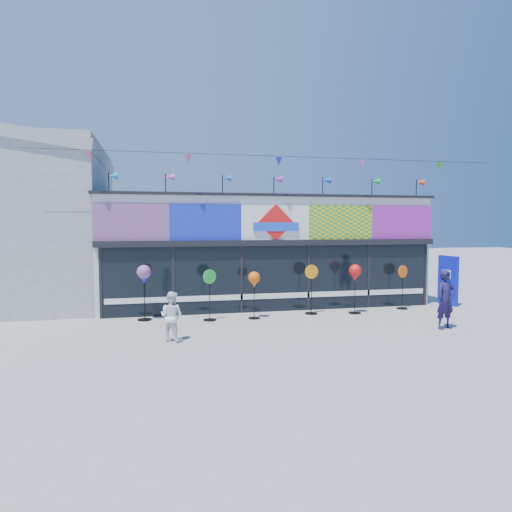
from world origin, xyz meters
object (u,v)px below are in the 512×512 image
object	(u,v)px
spinner_0	(144,276)
child	(171,316)
blue_sign	(448,280)
spinner_3	(311,288)
spinner_5	(403,286)
spinner_2	(254,281)
spinner_1	(210,294)
adult_man	(446,300)
spinner_4	(355,274)

from	to	relation	value
spinner_0	child	size ratio (longest dim) A/B	1.36
blue_sign	spinner_3	world-z (taller)	blue_sign
spinner_5	spinner_2	bearing A→B (deg)	-174.66
child	spinner_3	bearing A→B (deg)	-119.32
spinner_0	spinner_1	distance (m)	2.14
blue_sign	spinner_5	bearing A→B (deg)	-176.96
blue_sign	adult_man	size ratio (longest dim) A/B	1.08
spinner_2	spinner_4	size ratio (longest dim) A/B	0.91
spinner_4	child	size ratio (longest dim) A/B	1.30
blue_sign	spinner_2	distance (m)	7.73
spinner_0	child	distance (m)	2.99
child	spinner_4	bearing A→B (deg)	-127.21
spinner_1	spinner_5	world-z (taller)	spinner_1
spinner_0	spinner_4	size ratio (longest dim) A/B	1.05
blue_sign	spinner_2	xyz separation A→B (m)	(-7.67, -0.92, 0.29)
spinner_4	blue_sign	bearing A→B (deg)	11.13
spinner_0	spinner_5	distance (m)	9.02
spinner_1	spinner_0	bearing A→B (deg)	166.86
adult_man	child	world-z (taller)	adult_man
spinner_3	adult_man	world-z (taller)	adult_man
spinner_4	spinner_5	bearing A→B (deg)	11.58
spinner_0	spinner_5	size ratio (longest dim) A/B	1.12
spinner_5	blue_sign	bearing A→B (deg)	10.70
blue_sign	spinner_5	size ratio (longest dim) A/B	1.18
spinner_1	spinner_3	size ratio (longest dim) A/B	0.97
spinner_1	spinner_2	size ratio (longest dim) A/B	1.06
spinner_4	child	world-z (taller)	spinner_4
spinner_3	spinner_4	xyz separation A→B (m)	(1.48, -0.23, 0.46)
adult_man	child	distance (m)	7.84
spinner_4	adult_man	world-z (taller)	adult_man
spinner_1	spinner_5	distance (m)	7.01
spinner_2	spinner_5	world-z (taller)	spinner_5
spinner_5	spinner_0	bearing A→B (deg)	-179.82
spinner_2	spinner_3	xyz separation A→B (m)	(2.05, 0.33, -0.33)
blue_sign	adult_man	distance (m)	4.33
blue_sign	child	size ratio (longest dim) A/B	1.43
blue_sign	spinner_3	distance (m)	5.65
spinner_2	spinner_5	size ratio (longest dim) A/B	0.97
spinner_2	spinner_0	bearing A→B (deg)	171.91
spinner_0	spinner_5	bearing A→B (deg)	0.18
spinner_1	child	distance (m)	2.65
adult_man	child	xyz separation A→B (m)	(-7.83, 0.29, -0.21)
blue_sign	adult_man	xyz separation A→B (m)	(-2.54, -3.51, -0.07)
blue_sign	spinner_1	distance (m)	9.15
spinner_3	spinner_1	bearing A→B (deg)	-174.85
spinner_1	spinner_2	bearing A→B (deg)	-0.76
spinner_4	child	xyz separation A→B (m)	(-6.22, -2.40, -0.70)
blue_sign	spinner_2	size ratio (longest dim) A/B	1.22
spinner_0	adult_man	bearing A→B (deg)	-19.74
adult_man	spinner_2	bearing A→B (deg)	140.66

